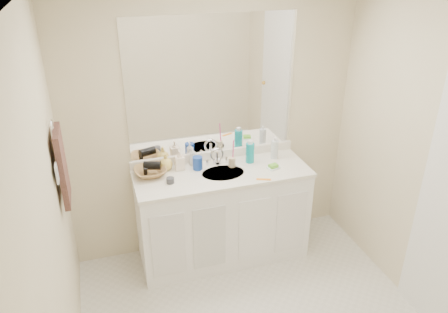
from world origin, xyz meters
TOP-DOWN VIEW (x-y plane):
  - wall_back at (0.00, 1.30)m, footprint 2.60×0.02m
  - wall_left at (-1.30, 0.00)m, footprint 0.02×2.60m
  - wall_right at (1.30, 0.00)m, footprint 0.02×2.60m
  - vanity_cabinet at (0.00, 1.02)m, footprint 1.50×0.55m
  - countertop at (0.00, 1.02)m, footprint 1.52×0.57m
  - backsplash at (0.00, 1.29)m, footprint 1.52×0.03m
  - sink_basin at (0.00, 1.00)m, footprint 0.37×0.37m
  - faucet at (0.00, 1.18)m, footprint 0.02×0.02m
  - mirror at (0.00, 1.29)m, footprint 1.48×0.01m
  - blue_mug at (-0.19, 1.14)m, footprint 0.11×0.11m
  - tan_cup at (0.11, 1.10)m, footprint 0.06×0.06m
  - toothbrush at (0.12, 1.10)m, footprint 0.02×0.04m
  - mouthwash_bottle at (0.29, 1.13)m, footprint 0.09×0.09m
  - clear_pump_bottle at (0.54, 1.14)m, footprint 0.07×0.07m
  - soap_dish at (0.44, 0.95)m, footprint 0.12×0.11m
  - green_soap at (0.44, 0.95)m, footprint 0.09×0.07m
  - orange_comb at (0.29, 0.79)m, footprint 0.12×0.07m
  - dark_jar at (-0.47, 0.97)m, footprint 0.08×0.08m
  - soap_bottle_white at (-0.21, 1.23)m, footprint 0.07×0.07m
  - soap_bottle_cream at (-0.34, 1.19)m, footprint 0.09×0.09m
  - soap_bottle_yellow at (-0.45, 1.21)m, footprint 0.13×0.13m
  - wicker_basket at (-0.60, 1.15)m, footprint 0.29×0.29m
  - hair_dryer at (-0.58, 1.15)m, footprint 0.16×0.11m
  - towel_ring at (-1.27, 0.77)m, footprint 0.01×0.11m
  - hand_towel at (-1.25, 0.77)m, footprint 0.04×0.32m
  - switch_plate at (-1.27, 0.57)m, footprint 0.01×0.08m

SIDE VIEW (x-z plane):
  - vanity_cabinet at x=0.00m, z-range 0.00..0.85m
  - countertop at x=0.00m, z-range 0.85..0.88m
  - sink_basin at x=0.00m, z-range 0.86..0.88m
  - orange_comb at x=0.29m, z-range 0.88..0.89m
  - soap_dish at x=0.44m, z-range 0.88..0.89m
  - dark_jar at x=-0.47m, z-range 0.88..0.93m
  - green_soap at x=0.44m, z-range 0.89..0.92m
  - wicker_basket at x=-0.60m, z-range 0.88..0.95m
  - backsplash at x=0.00m, z-range 0.88..0.96m
  - tan_cup at x=0.11m, z-range 0.88..0.97m
  - faucet at x=0.00m, z-range 0.88..0.99m
  - blue_mug at x=-0.19m, z-range 0.88..1.00m
  - soap_bottle_yellow at x=-0.45m, z-range 0.88..1.03m
  - soap_bottle_white at x=-0.21m, z-range 0.88..1.05m
  - clear_pump_bottle at x=0.54m, z-range 0.88..1.05m
  - hair_dryer at x=-0.58m, z-range 0.93..1.01m
  - soap_bottle_cream at x=-0.34m, z-range 0.88..1.06m
  - mouthwash_bottle at x=0.29m, z-range 0.88..1.06m
  - toothbrush at x=0.12m, z-range 0.92..1.14m
  - wall_back at x=0.00m, z-range 0.00..2.40m
  - wall_left at x=-1.30m, z-range 0.00..2.40m
  - wall_right at x=1.30m, z-range 0.00..2.40m
  - hand_towel at x=-1.25m, z-range 0.98..1.52m
  - switch_plate at x=-1.27m, z-range 1.24..1.36m
  - towel_ring at x=-1.27m, z-range 1.49..1.61m
  - mirror at x=0.00m, z-range 0.96..2.16m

